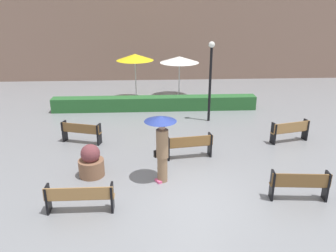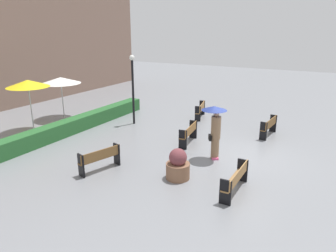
{
  "view_description": "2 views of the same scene",
  "coord_description": "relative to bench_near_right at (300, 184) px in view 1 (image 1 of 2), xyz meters",
  "views": [
    {
      "loc": [
        -1.1,
        -8.71,
        5.5
      ],
      "look_at": [
        -0.45,
        3.31,
        0.99
      ],
      "focal_mm": 36.66,
      "sensor_mm": 36.0,
      "label": 1
    },
    {
      "loc": [
        -11.96,
        -3.1,
        5.02
      ],
      "look_at": [
        -0.49,
        3.25,
        0.94
      ],
      "focal_mm": 33.65,
      "sensor_mm": 36.0,
      "label": 2
    }
  ],
  "objects": [
    {
      "name": "patio_umbrella_yellow",
      "position": [
        -5.02,
        10.68,
        1.91
      ],
      "size": [
        2.06,
        2.06,
        2.62
      ],
      "color": "silver",
      "rests_on": "ground"
    },
    {
      "name": "bench_mid_center",
      "position": [
        -2.84,
        2.95,
        -0.01
      ],
      "size": [
        1.72,
        0.59,
        0.87
      ],
      "color": "olive",
      "rests_on": "ground"
    },
    {
      "name": "bench_near_left",
      "position": [
        -6.17,
        -0.27,
        -0.05
      ],
      "size": [
        1.85,
        0.37,
        0.8
      ],
      "color": "#9E7242",
      "rests_on": "ground"
    },
    {
      "name": "patio_umbrella_white",
      "position": [
        -2.52,
        11.15,
        1.68
      ],
      "size": [
        2.24,
        2.24,
        2.39
      ],
      "color": "silver",
      "rests_on": "ground"
    },
    {
      "name": "building_facade",
      "position": [
        -3.12,
        16.35,
        4.35
      ],
      "size": [
        28.0,
        1.2,
        9.76
      ],
      "primitive_type": "cube",
      "color": "#846656",
      "rests_on": "ground"
    },
    {
      "name": "bench_far_left",
      "position": [
        -7.01,
        4.56,
        -0.02
      ],
      "size": [
        1.65,
        0.78,
        0.84
      ],
      "color": "brown",
      "rests_on": "ground"
    },
    {
      "name": "pedestrian_with_umbrella",
      "position": [
        -3.9,
        1.34,
        0.88
      ],
      "size": [
        0.99,
        0.99,
        2.16
      ],
      "color": "#8C6B4C",
      "rests_on": "ground"
    },
    {
      "name": "bench_near_right",
      "position": [
        0.0,
        0.0,
        0.0
      ],
      "size": [
        1.68,
        0.47,
        0.88
      ],
      "color": "brown",
      "rests_on": "ground"
    },
    {
      "name": "ground_plane",
      "position": [
        -3.12,
        0.35,
        -0.53
      ],
      "size": [
        60.0,
        60.0,
        0.0
      ],
      "primitive_type": "plane",
      "color": "gray"
    },
    {
      "name": "hedge_strip",
      "position": [
        -3.99,
        8.75,
        -0.17
      ],
      "size": [
        10.51,
        0.7,
        0.71
      ],
      "primitive_type": "cube",
      "color": "#28602D",
      "rests_on": "ground"
    },
    {
      "name": "bench_far_right",
      "position": [
        1.39,
        4.2,
        -0.01
      ],
      "size": [
        1.64,
        0.69,
        0.87
      ],
      "color": "#9E7242",
      "rests_on": "ground"
    },
    {
      "name": "planter_pot",
      "position": [
        -6.19,
        1.79,
        -0.05
      ],
      "size": [
        0.83,
        0.83,
        1.1
      ],
      "color": "brown",
      "rests_on": "ground"
    },
    {
      "name": "lamp_post",
      "position": [
        -1.46,
        6.94,
        1.76
      ],
      "size": [
        0.28,
        0.28,
        3.71
      ],
      "color": "black",
      "rests_on": "ground"
    }
  ]
}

